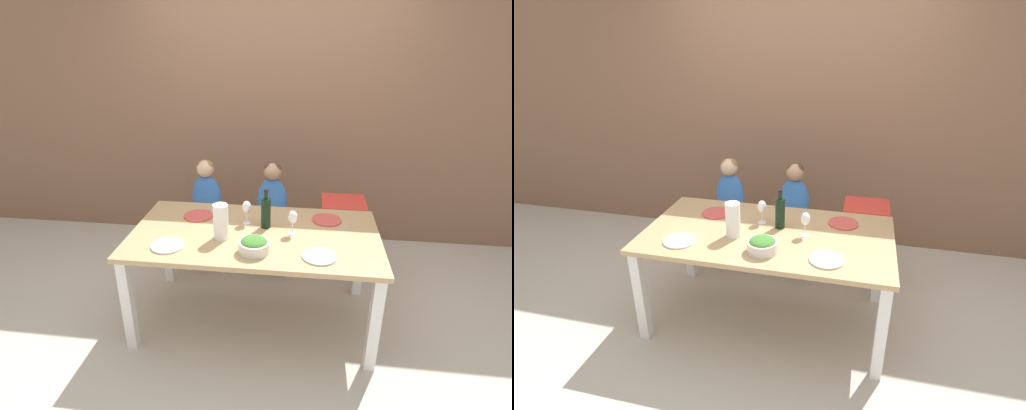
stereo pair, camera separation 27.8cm
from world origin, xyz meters
The scene contains 17 objects.
ground_plane centered at (0.00, 0.00, 0.00)m, with size 14.00×14.00×0.00m, color #BCB2A3.
wall_back centered at (0.00, 1.43, 1.35)m, with size 10.00×0.06×2.70m.
dining_table centered at (0.00, 0.00, 0.64)m, with size 1.73×0.93×0.73m.
chair_far_left centered at (-0.53, 0.74, 0.40)m, with size 0.44×0.41×0.47m.
chair_far_center centered at (0.06, 0.74, 0.40)m, with size 0.44×0.41×0.47m.
chair_right_highchair centered at (0.67, 0.74, 0.55)m, with size 0.37×0.35×0.70m.
person_child_left centered at (-0.53, 0.74, 0.74)m, with size 0.26×0.16×0.54m.
person_child_center centered at (0.06, 0.74, 0.74)m, with size 0.26×0.16×0.54m.
wine_bottle centered at (0.07, 0.09, 0.85)m, with size 0.07×0.07×0.29m.
paper_towel_roll centered at (-0.22, -0.11, 0.86)m, with size 0.10×0.10×0.25m.
wine_glass_near centered at (0.26, 0.01, 0.86)m, with size 0.07×0.07×0.18m.
wine_glass_far centered at (-0.08, 0.14, 0.86)m, with size 0.07×0.07×0.18m.
salad_bowl_large centered at (0.03, -0.26, 0.78)m, with size 0.20×0.20×0.10m.
dinner_plate_front_left centered at (-0.54, -0.26, 0.74)m, with size 0.22×0.22×0.01m.
dinner_plate_back_left centered at (-0.46, 0.21, 0.74)m, with size 0.22×0.22×0.01m.
dinner_plate_back_right centered at (0.51, 0.26, 0.74)m, with size 0.22×0.22×0.01m.
dinner_plate_front_right centered at (0.44, -0.28, 0.74)m, with size 0.22×0.22×0.01m.
Camera 2 is at (0.59, -2.41, 2.03)m, focal length 28.00 mm.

